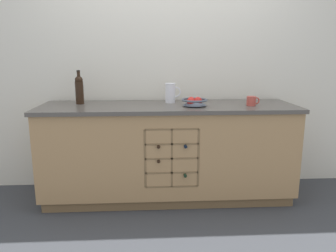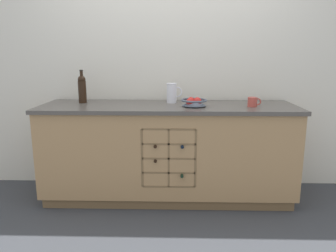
{
  "view_description": "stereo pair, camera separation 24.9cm",
  "coord_description": "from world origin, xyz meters",
  "px_view_note": "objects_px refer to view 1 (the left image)",
  "views": [
    {
      "loc": [
        -0.17,
        -2.96,
        1.36
      ],
      "look_at": [
        0.0,
        0.0,
        0.7
      ],
      "focal_mm": 35.0,
      "sensor_mm": 36.0,
      "label": 1
    },
    {
      "loc": [
        0.08,
        -2.97,
        1.36
      ],
      "look_at": [
        0.0,
        0.0,
        0.7
      ],
      "focal_mm": 35.0,
      "sensor_mm": 36.0,
      "label": 2
    }
  ],
  "objects_px": {
    "fruit_bowl": "(194,101)",
    "white_pitcher": "(171,92)",
    "ceramic_mug": "(252,101)",
    "standing_wine_bottle": "(79,89)"
  },
  "relations": [
    {
      "from": "ceramic_mug",
      "to": "standing_wine_bottle",
      "type": "bearing_deg",
      "value": 173.12
    },
    {
      "from": "white_pitcher",
      "to": "ceramic_mug",
      "type": "height_order",
      "value": "white_pitcher"
    },
    {
      "from": "fruit_bowl",
      "to": "ceramic_mug",
      "type": "height_order",
      "value": "same"
    },
    {
      "from": "fruit_bowl",
      "to": "white_pitcher",
      "type": "height_order",
      "value": "white_pitcher"
    },
    {
      "from": "standing_wine_bottle",
      "to": "fruit_bowl",
      "type": "bearing_deg",
      "value": -10.36
    },
    {
      "from": "fruit_bowl",
      "to": "white_pitcher",
      "type": "relative_size",
      "value": 1.24
    },
    {
      "from": "white_pitcher",
      "to": "fruit_bowl",
      "type": "bearing_deg",
      "value": -48.54
    },
    {
      "from": "fruit_bowl",
      "to": "white_pitcher",
      "type": "distance_m",
      "value": 0.3
    },
    {
      "from": "fruit_bowl",
      "to": "standing_wine_bottle",
      "type": "distance_m",
      "value": 1.07
    },
    {
      "from": "fruit_bowl",
      "to": "standing_wine_bottle",
      "type": "height_order",
      "value": "standing_wine_bottle"
    }
  ]
}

